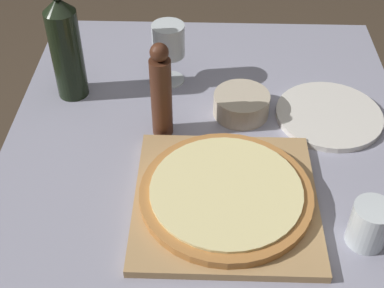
{
  "coord_description": "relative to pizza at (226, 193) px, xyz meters",
  "views": [
    {
      "loc": [
        -0.01,
        -0.81,
        1.58
      ],
      "look_at": [
        -0.04,
        0.01,
        0.83
      ],
      "focal_mm": 50.0,
      "sensor_mm": 36.0,
      "label": 1
    }
  ],
  "objects": [
    {
      "name": "wine_bottle",
      "position": [
        -0.37,
        0.35,
        0.11
      ],
      "size": [
        0.07,
        0.07,
        0.35
      ],
      "color": "black",
      "rests_on": "dining_table"
    },
    {
      "name": "drinking_tumbler",
      "position": [
        0.26,
        -0.08,
        0.02
      ],
      "size": [
        0.07,
        0.07,
        0.09
      ],
      "color": "silver",
      "rests_on": "dining_table"
    },
    {
      "name": "pizza",
      "position": [
        0.0,
        0.0,
        0.0
      ],
      "size": [
        0.34,
        0.34,
        0.02
      ],
      "color": "#BC7A3D",
      "rests_on": "cutting_board"
    },
    {
      "name": "pepper_mill",
      "position": [
        -0.14,
        0.21,
        0.08
      ],
      "size": [
        0.05,
        0.05,
        0.23
      ],
      "color": "#4C2819",
      "rests_on": "dining_table"
    },
    {
      "name": "dinner_plate",
      "position": [
        0.25,
        0.28,
        -0.02
      ],
      "size": [
        0.25,
        0.25,
        0.01
      ],
      "color": "silver",
      "rests_on": "dining_table"
    },
    {
      "name": "wine_glass",
      "position": [
        -0.14,
        0.41,
        0.08
      ],
      "size": [
        0.08,
        0.08,
        0.16
      ],
      "color": "silver",
      "rests_on": "dining_table"
    },
    {
      "name": "cutting_board",
      "position": [
        0.0,
        0.0,
        -0.02
      ],
      "size": [
        0.36,
        0.36,
        0.02
      ],
      "color": "tan",
      "rests_on": "dining_table"
    },
    {
      "name": "small_bowl",
      "position": [
        0.04,
        0.29,
        -0.0
      ],
      "size": [
        0.13,
        0.13,
        0.05
      ],
      "color": "beige",
      "rests_on": "dining_table"
    },
    {
      "name": "dining_table",
      "position": [
        -0.03,
        0.1,
        -0.14
      ],
      "size": [
        0.92,
        1.23,
        0.77
      ],
      "color": "#9393A8",
      "rests_on": "ground_plane"
    }
  ]
}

